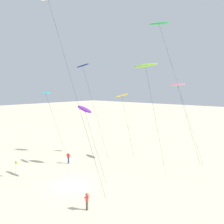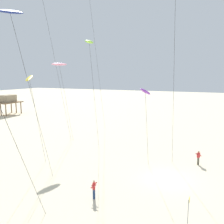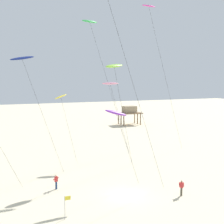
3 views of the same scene
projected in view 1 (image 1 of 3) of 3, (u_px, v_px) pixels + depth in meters
ground_plane at (71, 185)px, 26.71m from camera, size 260.00×260.00×0.00m
kite_white at (50, 6)px, 25.75m from camera, size 8.81×1.53×21.31m
kite_cyan at (46, 94)px, 39.98m from camera, size 5.70×1.38×10.58m
kite_purple at (85, 110)px, 27.69m from camera, size 4.56×0.85×9.27m
kite_yellow at (122, 96)px, 38.39m from camera, size 3.52×1.60×10.41m
kite_green at (159, 24)px, 35.68m from camera, size 8.84×2.16×21.46m
kite_pink at (177, 85)px, 34.44m from camera, size 5.12×1.39×11.98m
kite_navy at (83, 66)px, 38.79m from camera, size 6.57×1.13×15.44m
kite_lime at (146, 66)px, 31.02m from camera, size 4.80×2.12×14.72m
kite_flyer_nearest at (68, 158)px, 34.44m from camera, size 0.67×0.65×1.67m
kite_flyer_middle at (87, 201)px, 21.26m from camera, size 0.71×0.71×1.67m
marker_flag at (16, 165)px, 29.15m from camera, size 0.57×0.05×2.10m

